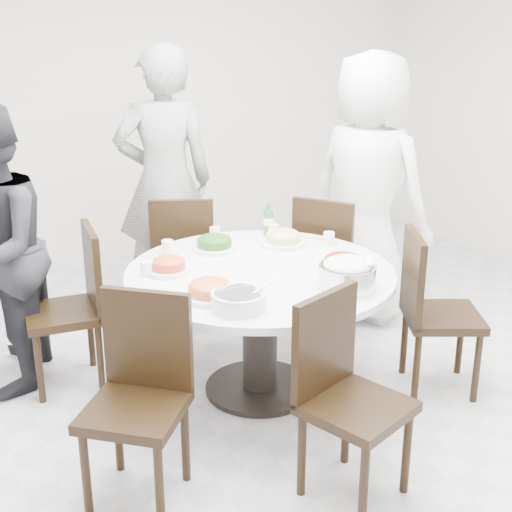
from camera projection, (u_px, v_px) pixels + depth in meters
name	position (u px, v px, depth m)	size (l,w,h in m)	color
floor	(274.00, 420.00, 3.89)	(6.00, 6.00, 0.01)	silver
wall_back	(106.00, 99.00, 5.95)	(6.00, 0.01, 2.80)	white
dining_table	(260.00, 332.00, 4.08)	(1.50, 1.50, 0.75)	white
chair_ne	(331.00, 261.00, 4.92)	(0.42, 0.42, 0.95)	black
chair_n	(184.00, 259.00, 4.95)	(0.42, 0.42, 0.95)	black
chair_nw	(62.00, 310.00, 4.12)	(0.42, 0.42, 0.95)	black
chair_sw	(134.00, 406.00, 3.13)	(0.42, 0.42, 0.95)	black
chair_s	(357.00, 403.00, 3.16)	(0.42, 0.42, 0.95)	black
chair_se	(443.00, 313.00, 4.08)	(0.42, 0.42, 0.95)	black
diner_right	(368.00, 189.00, 4.94)	(0.91, 0.60, 1.87)	white
diner_middle	(165.00, 182.00, 5.04)	(0.70, 0.46, 1.91)	black
dish_greens	(214.00, 245.00, 4.27)	(0.27, 0.27, 0.07)	white
dish_pale	(283.00, 239.00, 4.36)	(0.27, 0.27, 0.07)	white
dish_orange	(168.00, 267.00, 3.91)	(0.24, 0.24, 0.06)	white
dish_redbrown	(343.00, 264.00, 3.94)	(0.27, 0.27, 0.07)	white
dish_tofu	(210.00, 291.00, 3.57)	(0.29, 0.29, 0.07)	white
rice_bowl	(347.00, 277.00, 3.68)	(0.30, 0.30, 0.13)	silver
soup_bowl	(239.00, 300.00, 3.45)	(0.27, 0.27, 0.08)	white
beverage_bottle	(268.00, 219.00, 4.52)	(0.06, 0.06, 0.22)	#2A6A35
tea_cups	(216.00, 232.00, 4.49)	(0.07, 0.07, 0.08)	white
chopsticks	(205.00, 236.00, 4.52)	(0.24, 0.04, 0.01)	tan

